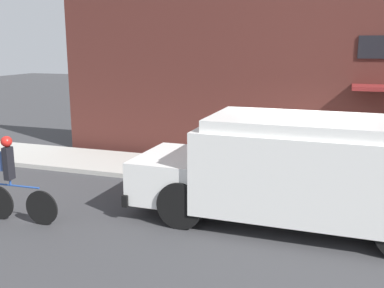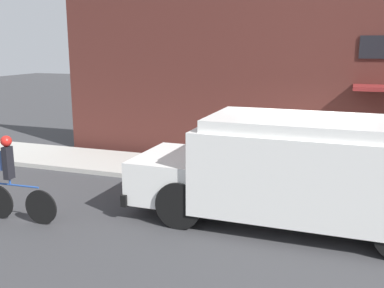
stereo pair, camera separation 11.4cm
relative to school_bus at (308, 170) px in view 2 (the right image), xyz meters
The scene contains 5 objects.
ground_plane 1.96m from the school_bus, 96.29° to the left, with size 70.00×70.00×0.00m, color #38383A.
sidewalk 2.90m from the school_bus, 93.74° to the left, with size 28.00×2.19×0.12m.
storefront 4.49m from the school_bus, 91.48° to the left, with size 15.60×1.11×5.38m.
school_bus is the anchor object (origin of this frame).
cyclist 5.69m from the school_bus, 162.87° to the right, with size 1.68×0.21×1.71m.
Camera 2 is at (0.85, -9.96, 3.42)m, focal length 42.00 mm.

